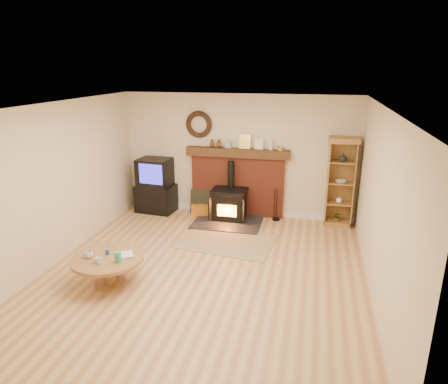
% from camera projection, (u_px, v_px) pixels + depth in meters
% --- Properties ---
extents(ground, '(5.50, 5.50, 0.00)m').
position_uv_depth(ground, '(205.00, 272.00, 6.36)').
color(ground, '#AB7547').
rests_on(ground, ground).
extents(room_shell, '(5.02, 5.52, 2.61)m').
position_uv_depth(room_shell, '(203.00, 166.00, 5.93)').
color(room_shell, beige).
rests_on(room_shell, ground).
extents(chimney_breast, '(2.20, 0.22, 1.78)m').
position_uv_depth(chimney_breast, '(237.00, 179.00, 8.60)').
color(chimney_breast, brown).
rests_on(chimney_breast, ground).
extents(wood_stove, '(1.40, 1.00, 1.24)m').
position_uv_depth(wood_stove, '(229.00, 206.00, 8.39)').
color(wood_stove, black).
rests_on(wood_stove, ground).
extents(area_rug, '(1.88, 1.41, 0.01)m').
position_uv_depth(area_rug, '(226.00, 241.00, 7.46)').
color(area_rug, brown).
rests_on(area_rug, ground).
extents(tv_unit, '(0.87, 0.65, 1.21)m').
position_uv_depth(tv_unit, '(156.00, 186.00, 8.87)').
color(tv_unit, black).
rests_on(tv_unit, ground).
extents(curio_cabinet, '(0.58, 0.42, 1.82)m').
position_uv_depth(curio_cabinet, '(340.00, 182.00, 8.00)').
color(curio_cabinet, brown).
rests_on(curio_cabinet, ground).
extents(firelog_box, '(0.41, 0.32, 0.23)m').
position_uv_depth(firelog_box, '(200.00, 211.00, 8.72)').
color(firelog_box, '#CECA16').
rests_on(firelog_box, ground).
extents(leaning_painting, '(0.45, 0.12, 0.54)m').
position_uv_depth(leaning_painting, '(200.00, 202.00, 8.82)').
color(leaning_painting, black).
rests_on(leaning_painting, ground).
extents(fire_tools, '(0.16, 0.16, 0.70)m').
position_uv_depth(fire_tools, '(276.00, 215.00, 8.46)').
color(fire_tools, black).
rests_on(fire_tools, ground).
extents(coffee_table, '(1.07, 1.07, 0.61)m').
position_uv_depth(coffee_table, '(108.00, 262.00, 5.90)').
color(coffee_table, brown).
rests_on(coffee_table, ground).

